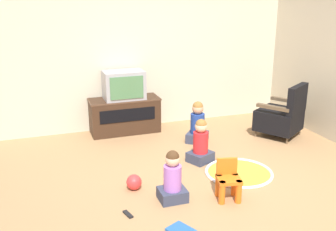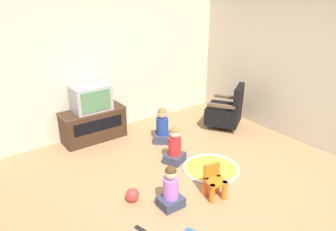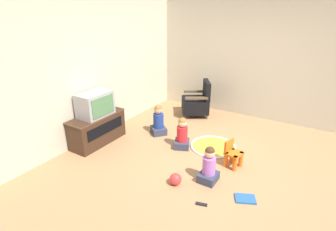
# 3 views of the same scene
# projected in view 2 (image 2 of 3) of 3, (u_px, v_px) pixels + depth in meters

# --- Properties ---
(ground_plane) EXTENTS (30.00, 30.00, 0.00)m
(ground_plane) POSITION_uv_depth(u_px,v_px,m) (201.00, 188.00, 4.44)
(ground_plane) COLOR #9E754C
(wall_back) EXTENTS (5.43, 0.12, 2.59)m
(wall_back) POSITION_uv_depth(u_px,v_px,m) (95.00, 62.00, 5.67)
(wall_back) COLOR beige
(wall_back) RESTS_ON ground_plane
(wall_right) EXTENTS (0.12, 5.58, 2.59)m
(wall_right) POSITION_uv_depth(u_px,v_px,m) (328.00, 71.00, 5.08)
(wall_right) COLOR beige
(wall_right) RESTS_ON ground_plane
(tv_cabinet) EXTENTS (1.10, 0.45, 0.56)m
(tv_cabinet) POSITION_uv_depth(u_px,v_px,m) (93.00, 124.00, 5.70)
(tv_cabinet) COLOR #382316
(tv_cabinet) RESTS_ON ground_plane
(television) EXTENTS (0.62, 0.41, 0.44)m
(television) POSITION_uv_depth(u_px,v_px,m) (91.00, 98.00, 5.50)
(television) COLOR #939399
(television) RESTS_ON tv_cabinet
(black_armchair) EXTENTS (0.82, 0.82, 0.84)m
(black_armchair) POSITION_uv_depth(u_px,v_px,m) (226.00, 111.00, 6.16)
(black_armchair) COLOR brown
(black_armchair) RESTS_ON ground_plane
(yellow_kid_chair) EXTENTS (0.30, 0.29, 0.44)m
(yellow_kid_chair) POSITION_uv_depth(u_px,v_px,m) (214.00, 183.00, 4.21)
(yellow_kid_chair) COLOR orange
(yellow_kid_chair) RESTS_ON ground_plane
(play_mat) EXTENTS (0.84, 0.84, 0.04)m
(play_mat) POSITION_uv_depth(u_px,v_px,m) (211.00, 168.00, 4.89)
(play_mat) COLOR gold
(play_mat) RESTS_ON ground_plane
(child_watching_left) EXTENTS (0.42, 0.42, 0.62)m
(child_watching_left) POSITION_uv_depth(u_px,v_px,m) (162.00, 127.00, 5.64)
(child_watching_left) COLOR #33384C
(child_watching_left) RESTS_ON ground_plane
(child_watching_center) EXTENTS (0.38, 0.36, 0.59)m
(child_watching_center) POSITION_uv_depth(u_px,v_px,m) (175.00, 147.00, 4.99)
(child_watching_center) COLOR #33384C
(child_watching_center) RESTS_ON ground_plane
(child_watching_right) EXTENTS (0.29, 0.26, 0.57)m
(child_watching_right) POSITION_uv_depth(u_px,v_px,m) (171.00, 189.00, 4.00)
(child_watching_right) COLOR #33384C
(child_watching_right) RESTS_ON ground_plane
(toy_ball) EXTENTS (0.18, 0.18, 0.18)m
(toy_ball) POSITION_uv_depth(u_px,v_px,m) (132.00, 195.00, 4.15)
(toy_ball) COLOR red
(toy_ball) RESTS_ON ground_plane
(remote_control) EXTENTS (0.08, 0.16, 0.02)m
(remote_control) POSITION_uv_depth(u_px,v_px,m) (140.00, 229.00, 3.69)
(remote_control) COLOR black
(remote_control) RESTS_ON ground_plane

